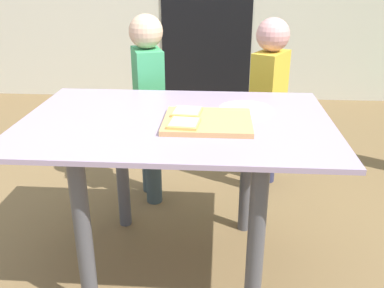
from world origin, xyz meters
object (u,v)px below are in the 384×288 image
object	(u,v)px
dining_table	(177,150)
pizza_slice_far_left	(187,112)
cutting_board	(208,121)
child_right	(269,94)
plate_white_right	(245,109)
child_left	(149,97)
pizza_slice_near_left	(184,123)

from	to	relation	value
dining_table	pizza_slice_far_left	world-z (taller)	pizza_slice_far_left
dining_table	cutting_board	world-z (taller)	cutting_board
child_right	plate_white_right	bearing A→B (deg)	-104.29
dining_table	child_right	size ratio (longest dim) A/B	1.21
cutting_board	pizza_slice_far_left	distance (m)	0.11
cutting_board	plate_white_right	distance (m)	0.24
cutting_board	child_left	bearing A→B (deg)	117.14
child_right	child_left	bearing A→B (deg)	-164.91
dining_table	plate_white_right	world-z (taller)	plate_white_right
pizza_slice_near_left	pizza_slice_far_left	world-z (taller)	same
pizza_slice_far_left	plate_white_right	world-z (taller)	pizza_slice_far_left
cutting_board	pizza_slice_near_left	size ratio (longest dim) A/B	2.58
pizza_slice_far_left	plate_white_right	distance (m)	0.27
pizza_slice_near_left	pizza_slice_far_left	size ratio (longest dim) A/B	1.00
cutting_board	pizza_slice_near_left	world-z (taller)	pizza_slice_near_left
dining_table	cutting_board	distance (m)	0.20
plate_white_right	child_left	size ratio (longest dim) A/B	0.21
pizza_slice_far_left	plate_white_right	size ratio (longest dim) A/B	0.59
dining_table	pizza_slice_near_left	distance (m)	0.21
child_left	plate_white_right	bearing A→B (deg)	-44.75
pizza_slice_far_left	dining_table	bearing A→B (deg)	-160.64
dining_table	cutting_board	size ratio (longest dim) A/B	3.65
pizza_slice_near_left	child_left	distance (m)	0.80
pizza_slice_near_left	cutting_board	bearing A→B (deg)	39.89
cutting_board	child_right	xyz separation A→B (m)	(0.33, 0.86, -0.13)
pizza_slice_near_left	child_left	xyz separation A→B (m)	(-0.26, 0.75, -0.12)
dining_table	plate_white_right	xyz separation A→B (m)	(0.28, 0.13, 0.14)
plate_white_right	dining_table	bearing A→B (deg)	-154.90
pizza_slice_far_left	child_left	xyz separation A→B (m)	(-0.26, 0.61, -0.12)
cutting_board	pizza_slice_near_left	bearing A→B (deg)	-140.11
pizza_slice_near_left	child_right	distance (m)	1.03
pizza_slice_near_left	pizza_slice_far_left	distance (m)	0.13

